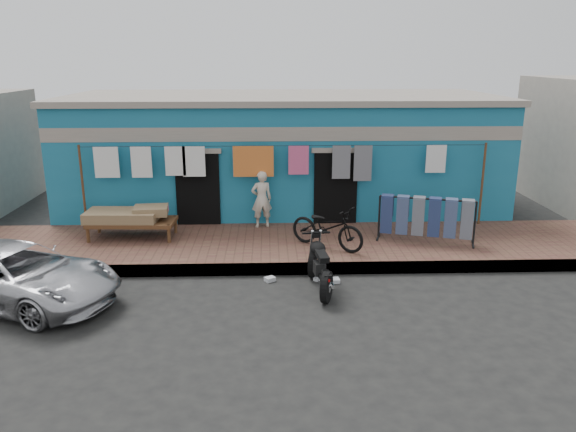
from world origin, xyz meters
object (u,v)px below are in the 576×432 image
object	(u,v)px
seated_person	(262,199)
charpoy	(132,223)
car	(16,274)
bicycle	(327,222)
jeans_rack	(426,219)
motorcycle	(320,264)

from	to	relation	value
seated_person	charpoy	size ratio (longest dim) A/B	0.66
car	bicycle	distance (m)	6.36
seated_person	bicycle	xyz separation A→B (m)	(1.49, -1.66, -0.13)
bicycle	jeans_rack	xyz separation A→B (m)	(2.33, 0.36, -0.04)
car	bicycle	bearing A→B (deg)	-48.19
bicycle	jeans_rack	distance (m)	2.36
seated_person	charpoy	bearing A→B (deg)	2.62
seated_person	motorcycle	bearing A→B (deg)	97.32
car	jeans_rack	world-z (taller)	jeans_rack
car	motorcycle	xyz separation A→B (m)	(5.64, 0.45, -0.05)
seated_person	charpoy	distance (m)	3.18
jeans_rack	motorcycle	bearing A→B (deg)	-141.45
seated_person	jeans_rack	xyz separation A→B (m)	(3.82, -1.30, -0.17)
car	seated_person	bearing A→B (deg)	-27.64
jeans_rack	charpoy	bearing A→B (deg)	175.61
motorcycle	charpoy	size ratio (longest dim) A/B	0.76
car	motorcycle	world-z (taller)	car
motorcycle	jeans_rack	bearing A→B (deg)	32.59
motorcycle	charpoy	xyz separation A→B (m)	(-4.23, 2.64, 0.09)
motorcycle	charpoy	bearing A→B (deg)	142.11
car	bicycle	xyz separation A→B (m)	(5.96, 2.20, 0.28)
seated_person	jeans_rack	distance (m)	4.04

